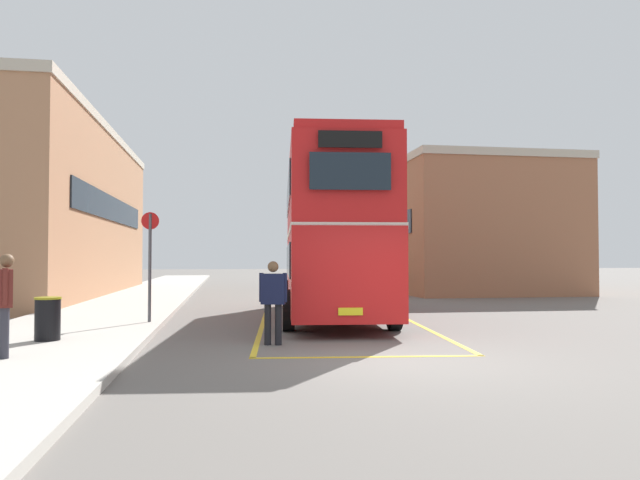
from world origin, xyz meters
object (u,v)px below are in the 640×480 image
(single_deck_bus, at_px, (332,260))
(pedestrian_waiting_near, at_px, (5,297))
(pedestrian_boarding, at_px, (273,296))
(bus_stop_sign, at_px, (150,256))
(litter_bin, at_px, (48,319))
(double_decker_bus, at_px, (331,232))

(single_deck_bus, distance_m, pedestrian_waiting_near, 28.15)
(single_deck_bus, relative_size, pedestrian_boarding, 5.71)
(pedestrian_waiting_near, height_order, bus_stop_sign, bus_stop_sign)
(single_deck_bus, relative_size, bus_stop_sign, 3.48)
(pedestrian_boarding, distance_m, litter_bin, 4.44)
(bus_stop_sign, bearing_deg, double_decker_bus, 17.83)
(litter_bin, bearing_deg, pedestrian_waiting_near, -92.61)
(single_deck_bus, bearing_deg, litter_bin, -112.38)
(single_deck_bus, bearing_deg, pedestrian_waiting_near, -111.00)
(pedestrian_boarding, bearing_deg, litter_bin, 175.50)
(pedestrian_waiting_near, relative_size, bus_stop_sign, 0.61)
(single_deck_bus, xyz_separation_m, bus_stop_sign, (-8.45, -21.13, 0.17))
(bus_stop_sign, bearing_deg, single_deck_bus, 68.20)
(single_deck_bus, height_order, bus_stop_sign, single_deck_bus)
(double_decker_bus, distance_m, single_deck_bus, 19.87)
(double_decker_bus, bearing_deg, single_deck_bus, 79.86)
(pedestrian_waiting_near, distance_m, bus_stop_sign, 5.44)
(litter_bin, xyz_separation_m, bus_stop_sign, (1.54, 3.13, 1.24))
(pedestrian_boarding, xyz_separation_m, pedestrian_waiting_near, (-4.49, -1.66, 0.14))
(bus_stop_sign, bearing_deg, pedestrian_boarding, -50.58)
(single_deck_bus, bearing_deg, bus_stop_sign, -111.80)
(single_deck_bus, relative_size, litter_bin, 11.40)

